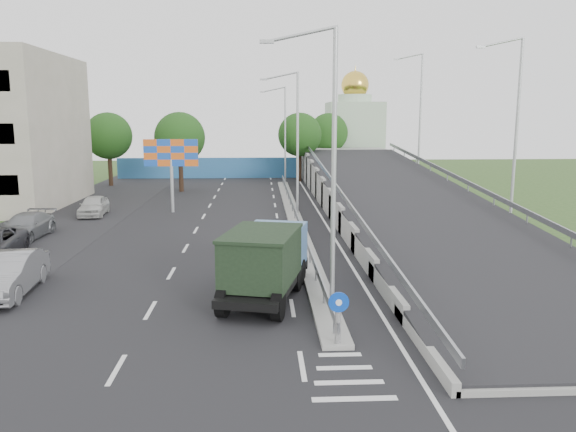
{
  "coord_description": "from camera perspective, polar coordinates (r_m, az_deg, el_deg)",
  "views": [
    {
      "loc": [
        -2.35,
        -14.18,
        7.13
      ],
      "look_at": [
        -0.99,
        13.62,
        2.2
      ],
      "focal_mm": 35.0,
      "sensor_mm": 36.0,
      "label": 1
    }
  ],
  "objects": [
    {
      "name": "sign_bollard",
      "position": [
        17.61,
        5.12,
        -10.25
      ],
      "size": [
        0.64,
        0.23,
        1.67
      ],
      "color": "black",
      "rests_on": "median"
    },
    {
      "name": "road_surface",
      "position": [
        34.92,
        -3.81,
        -1.76
      ],
      "size": [
        26.0,
        90.0,
        0.04
      ],
      "primitive_type": "cube",
      "color": "black",
      "rests_on": "ground"
    },
    {
      "name": "parking_strip",
      "position": [
        37.49,
        -24.11,
        -1.81
      ],
      "size": [
        8.0,
        90.0,
        0.05
      ],
      "primitive_type": "cube",
      "color": "black",
      "rests_on": "ground"
    },
    {
      "name": "lamp_post_far",
      "position": [
        60.24,
        -0.47,
        8.79
      ],
      "size": [
        2.74,
        0.18,
        10.08
      ],
      "color": "#B2B5B7",
      "rests_on": "median"
    },
    {
      "name": "parked_car_d",
      "position": [
        36.7,
        -25.09,
        -0.95
      ],
      "size": [
        2.27,
        5.16,
        1.48
      ],
      "primitive_type": "imported",
      "rotation": [
        0.0,
        0.0,
        -0.04
      ],
      "color": "slate",
      "rests_on": "ground"
    },
    {
      "name": "tree_median_far",
      "position": [
        62.36,
        1.21,
        8.25
      ],
      "size": [
        4.8,
        4.8,
        7.6
      ],
      "color": "black",
      "rests_on": "ground"
    },
    {
      "name": "tree_left_mid",
      "position": [
        54.75,
        -10.94,
        7.82
      ],
      "size": [
        4.8,
        4.8,
        7.6
      ],
      "color": "black",
      "rests_on": "ground"
    },
    {
      "name": "billboard",
      "position": [
        42.8,
        -11.8,
        5.89
      ],
      "size": [
        4.0,
        0.24,
        5.5
      ],
      "color": "#B2B5B7",
      "rests_on": "ground"
    },
    {
      "name": "church",
      "position": [
        75.22,
        6.72,
        8.59
      ],
      "size": [
        7.0,
        7.0,
        13.8
      ],
      "color": "#B2CCAD",
      "rests_on": "ground"
    },
    {
      "name": "tree_ramp_far",
      "position": [
        69.71,
        4.12,
        8.41
      ],
      "size": [
        4.8,
        4.8,
        7.6
      ],
      "color": "black",
      "rests_on": "ground"
    },
    {
      "name": "lamp_post_near",
      "position": [
        20.37,
        4.16,
        6.3
      ],
      "size": [
        2.74,
        0.18,
        10.08
      ],
      "color": "#B2B5B7",
      "rests_on": "median"
    },
    {
      "name": "blue_wall",
      "position": [
        66.46,
        -4.23,
        4.9
      ],
      "size": [
        30.0,
        0.5,
        2.4
      ],
      "primitive_type": "cube",
      "color": "#2A699A",
      "rests_on": "ground"
    },
    {
      "name": "lamp_post_mid",
      "position": [
        40.28,
        0.71,
        8.16
      ],
      "size": [
        2.74,
        0.18,
        10.08
      ],
      "color": "#B2B5B7",
      "rests_on": "median"
    },
    {
      "name": "tree_left_far",
      "position": [
        61.24,
        -17.77,
        7.74
      ],
      "size": [
        4.8,
        4.8,
        7.6
      ],
      "color": "black",
      "rests_on": "ground"
    },
    {
      "name": "median",
      "position": [
        38.89,
        0.71,
        -0.37
      ],
      "size": [
        1.0,
        44.0,
        0.2
      ],
      "primitive_type": "cube",
      "color": "gray",
      "rests_on": "ground"
    },
    {
      "name": "median_guardrail",
      "position": [
        38.78,
        0.71,
        0.57
      ],
      "size": [
        0.09,
        44.0,
        0.71
      ],
      "color": "gray",
      "rests_on": "median"
    },
    {
      "name": "dump_truck",
      "position": [
        22.32,
        -2.22,
        -4.37
      ],
      "size": [
        3.82,
        6.83,
        2.85
      ],
      "rotation": [
        0.0,
        0.0,
        -0.24
      ],
      "color": "black",
      "rests_on": "ground"
    },
    {
      "name": "ground",
      "position": [
        16.04,
        6.17,
        -16.41
      ],
      "size": [
        160.0,
        160.0,
        0.0
      ],
      "primitive_type": "plane",
      "color": "#2D4C1E",
      "rests_on": "ground"
    },
    {
      "name": "parked_car_e",
      "position": [
        43.3,
        -19.14,
        0.99
      ],
      "size": [
        2.07,
        4.44,
        1.47
      ],
      "primitive_type": "imported",
      "rotation": [
        0.0,
        0.0,
        0.08
      ],
      "color": "#B9B9B5",
      "rests_on": "ground"
    },
    {
      "name": "parked_car_b",
      "position": [
        25.48,
        -26.53,
        -5.31
      ],
      "size": [
        2.13,
        5.25,
        1.69
      ],
      "primitive_type": "imported",
      "rotation": [
        0.0,
        0.0,
        0.07
      ],
      "color": "gray",
      "rests_on": "ground"
    },
    {
      "name": "overpass_ramp",
      "position": [
        39.79,
        11.56,
        2.07
      ],
      "size": [
        10.0,
        50.0,
        3.5
      ],
      "color": "gray",
      "rests_on": "ground"
    }
  ]
}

